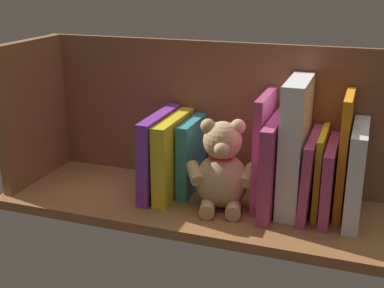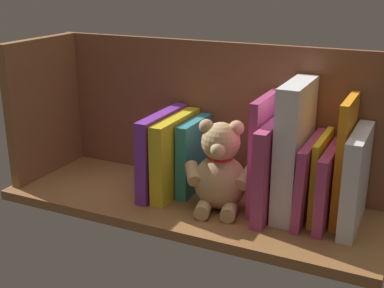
{
  "view_description": "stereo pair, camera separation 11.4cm",
  "coord_description": "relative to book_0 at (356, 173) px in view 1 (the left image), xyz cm",
  "views": [
    {
      "loc": [
        -35.99,
        101.63,
        50.08
      ],
      "look_at": [
        0.0,
        0.0,
        13.45
      ],
      "focal_mm": 48.11,
      "sensor_mm": 36.0,
      "label": 1
    },
    {
      "loc": [
        -46.5,
        97.27,
        50.08
      ],
      "look_at": [
        0.0,
        0.0,
        13.45
      ],
      "focal_mm": 48.11,
      "sensor_mm": 36.0,
      "label": 2
    }
  ],
  "objects": [
    {
      "name": "book_9",
      "position": [
        43.86,
        1.04,
        -0.52
      ],
      "size": [
        3.32,
        20.2,
        19.19
      ],
      "primitive_type": "cube",
      "rotation": [
        0.0,
        -0.03,
        0.0
      ],
      "color": "purple",
      "rests_on": "ground_plane"
    },
    {
      "name": "shelf_back_panel",
      "position": [
        35.12,
        -10.21,
        7.13
      ],
      "size": [
        86.64,
        1.5,
        34.43
      ],
      "primitive_type": "cube",
      "color": "brown",
      "rests_on": "ground_plane"
    },
    {
      "name": "shelf_side_divider",
      "position": [
        76.44,
        2.98,
        7.13
      ],
      "size": [
        2.4,
        24.88,
        34.43
      ],
      "primitive_type": "cube",
      "color": "brown",
      "rests_on": "ground_plane"
    },
    {
      "name": "book_7",
      "position": [
        37.0,
        -2.01,
        -1.39
      ],
      "size": [
        2.85,
        14.11,
        17.41
      ],
      "primitive_type": "cube",
      "rotation": [
        0.0,
        -0.01,
        0.0
      ],
      "color": "teal",
      "rests_on": "ground_plane"
    },
    {
      "name": "dictionary_thick_white",
      "position": [
        13.02,
        -0.46,
        4.32
      ],
      "size": [
        4.56,
        16.99,
        28.8
      ],
      "primitive_type": "cube",
      "color": "white",
      "rests_on": "ground_plane"
    },
    {
      "name": "book_5",
      "position": [
        17.06,
        1.11,
        0.15
      ],
      "size": [
        2.59,
        20.35,
        20.47
      ],
      "primitive_type": "cube",
      "color": "#B23F72",
      "rests_on": "ground_plane"
    },
    {
      "name": "book_8",
      "position": [
        40.4,
        0.7,
        -0.87
      ],
      "size": [
        3.19,
        19.52,
        18.43
      ],
      "primitive_type": "cube",
      "color": "yellow",
      "rests_on": "ground_plane"
    },
    {
      "name": "ground_plane",
      "position": [
        35.12,
        2.98,
        -11.18
      ],
      "size": [
        86.64,
        30.88,
        2.2
      ],
      "primitive_type": "cube",
      "color": "brown"
    },
    {
      "name": "book_6",
      "position": [
        19.74,
        -0.95,
        2.5
      ],
      "size": [
        1.83,
        16.21,
        25.16
      ],
      "primitive_type": "cube",
      "color": "#B23F72",
      "rests_on": "ground_plane"
    },
    {
      "name": "book_4",
      "position": [
        9.35,
        0.2,
        -1.42
      ],
      "size": [
        2.4,
        18.53,
        17.38
      ],
      "primitive_type": "cube",
      "rotation": [
        0.0,
        -0.03,
        0.0
      ],
      "color": "#B23F72",
      "rests_on": "ground_plane"
    },
    {
      "name": "book_2",
      "position": [
        5.2,
        0.12,
        -2.08
      ],
      "size": [
        2.03,
        18.36,
        16.01
      ],
      "primitive_type": "cube",
      "color": "#B23F72",
      "rests_on": "ground_plane"
    },
    {
      "name": "teddy_bear",
      "position": [
        27.74,
        4.33,
        -1.22
      ],
      "size": [
        15.9,
        14.72,
        20.15
      ],
      "rotation": [
        0.0,
        0.0,
        0.24
      ],
      "color": "tan",
      "rests_on": "ground_plane"
    },
    {
      "name": "book_3",
      "position": [
        7.32,
        -1.45,
        -1.18
      ],
      "size": [
        1.28,
        15.22,
        17.8
      ],
      "primitive_type": "cube",
      "color": "yellow",
      "rests_on": "ground_plane"
    },
    {
      "name": "book_1",
      "position": [
        2.88,
        -1.98,
        3.01
      ],
      "size": [
        1.68,
        14.17,
        26.18
      ],
      "primitive_type": "cube",
      "color": "orange",
      "rests_on": "ground_plane"
    },
    {
      "name": "book_0",
      "position": [
        0.0,
        0.0,
        0.0
      ],
      "size": [
        3.14,
        18.12,
        20.17
      ],
      "primitive_type": "cube",
      "color": "silver",
      "rests_on": "ground_plane"
    }
  ]
}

